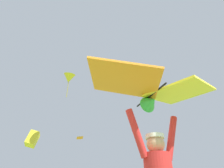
% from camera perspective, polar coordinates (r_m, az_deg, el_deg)
% --- Properties ---
extents(held_stunt_kite, '(2.08, 1.21, 0.43)m').
position_cam_1_polar(held_stunt_kite, '(2.94, 11.59, -1.57)').
color(held_stunt_kite, black).
extents(distant_kite_yellow_mid_right, '(1.31, 1.21, 1.57)m').
position_cam_1_polar(distant_kite_yellow_mid_right, '(19.55, -21.57, -14.24)').
color(distant_kite_yellow_mid_right, yellow).
extents(distant_kite_yellow_overhead_distant, '(1.18, 1.33, 2.37)m').
position_cam_1_polar(distant_kite_yellow_overhead_distant, '(18.15, -12.08, 1.53)').
color(distant_kite_yellow_overhead_distant, yellow).
extents(distant_kite_orange_low_left, '(1.05, 1.05, 0.29)m').
position_cam_1_polar(distant_kite_orange_low_left, '(25.67, -9.09, -14.72)').
color(distant_kite_orange_low_left, orange).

